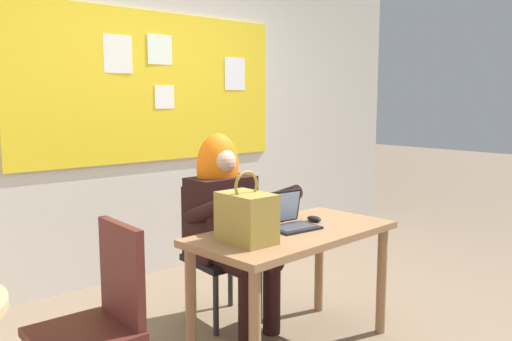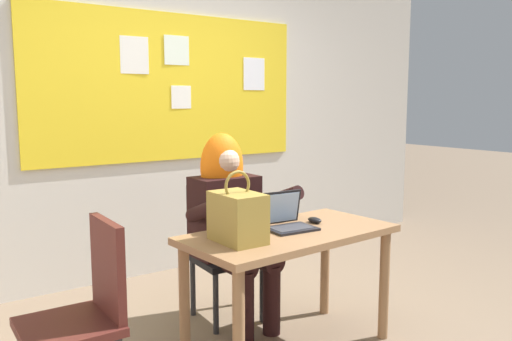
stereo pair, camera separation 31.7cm
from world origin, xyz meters
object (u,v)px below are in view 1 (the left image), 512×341
object	(u,v)px
desk_main	(293,248)
handbag	(246,217)
person_costumed	(227,214)
laptop	(289,220)
chair_at_desk	(216,245)
chair_spare_by_window	(100,314)
computer_mouse	(314,219)

from	to	relation	value
desk_main	handbag	xyz separation A→B (m)	(-0.37, -0.02, 0.24)
person_costumed	laptop	bearing A→B (deg)	9.11
chair_at_desk	person_costumed	bearing A→B (deg)	1.58
laptop	handbag	size ratio (longest dim) A/B	0.77
person_costumed	chair_spare_by_window	size ratio (longest dim) A/B	1.37
desk_main	laptop	distance (m)	0.17
laptop	chair_spare_by_window	size ratio (longest dim) A/B	0.32
desk_main	computer_mouse	world-z (taller)	computer_mouse
desk_main	chair_spare_by_window	world-z (taller)	chair_spare_by_window
chair_at_desk	desk_main	bearing A→B (deg)	8.39
handbag	chair_spare_by_window	distance (m)	0.85
computer_mouse	chair_at_desk	bearing A→B (deg)	116.83
person_costumed	handbag	distance (m)	0.65
computer_mouse	chair_spare_by_window	distance (m)	1.41
handbag	desk_main	bearing A→B (deg)	3.05
computer_mouse	chair_spare_by_window	bearing A→B (deg)	-179.37
chair_at_desk	chair_spare_by_window	size ratio (longest dim) A/B	0.98
desk_main	chair_spare_by_window	bearing A→B (deg)	176.60
laptop	handbag	distance (m)	0.41
desk_main	chair_at_desk	size ratio (longest dim) A/B	1.42
chair_spare_by_window	desk_main	bearing A→B (deg)	177.99
chair_at_desk	computer_mouse	size ratio (longest dim) A/B	8.53
chair_at_desk	handbag	distance (m)	0.84
desk_main	chair_spare_by_window	xyz separation A→B (m)	(-1.15, 0.07, -0.10)
person_costumed	chair_spare_by_window	world-z (taller)	person_costumed
desk_main	handbag	world-z (taller)	handbag
computer_mouse	laptop	bearing A→B (deg)	-176.88
chair_at_desk	chair_spare_by_window	bearing A→B (deg)	-57.25
desk_main	handbag	size ratio (longest dim) A/B	3.33
computer_mouse	handbag	bearing A→B (deg)	-171.37
person_costumed	chair_at_desk	bearing A→B (deg)	177.34
desk_main	chair_at_desk	world-z (taller)	chair_at_desk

